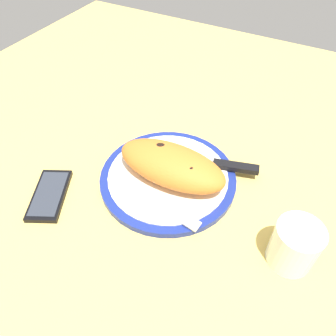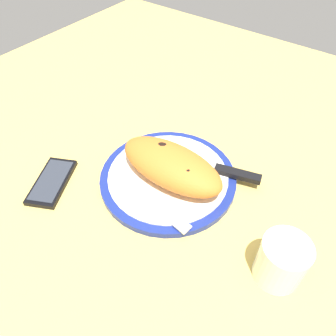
# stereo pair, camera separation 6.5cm
# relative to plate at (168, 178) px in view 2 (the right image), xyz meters

# --- Properties ---
(ground_plane) EXTENTS (1.50, 1.50, 0.03)m
(ground_plane) POSITION_rel_plate_xyz_m (0.00, 0.00, -0.02)
(ground_plane) COLOR #DBB756
(plate) EXTENTS (0.28, 0.28, 0.02)m
(plate) POSITION_rel_plate_xyz_m (0.00, 0.00, 0.00)
(plate) COLOR navy
(plate) RESTS_ON ground_plane
(calzone) EXTENTS (0.23, 0.10, 0.07)m
(calzone) POSITION_rel_plate_xyz_m (0.01, 0.00, 0.04)
(calzone) COLOR orange
(calzone) RESTS_ON plate
(fork) EXTENTS (0.16, 0.04, 0.00)m
(fork) POSITION_rel_plate_xyz_m (0.04, -0.08, 0.01)
(fork) COLOR silver
(fork) RESTS_ON plate
(knife) EXTENTS (0.22, 0.08, 0.01)m
(knife) POSITION_rel_plate_xyz_m (0.09, 0.07, 0.01)
(knife) COLOR silver
(knife) RESTS_ON plate
(smartphone) EXTENTS (0.11, 0.14, 0.01)m
(smartphone) POSITION_rel_plate_xyz_m (-0.19, -0.15, -0.00)
(smartphone) COLOR black
(smartphone) RESTS_ON ground_plane
(water_glass) EXTENTS (0.08, 0.08, 0.08)m
(water_glass) POSITION_rel_plate_xyz_m (0.26, -0.06, 0.03)
(water_glass) COLOR silver
(water_glass) RESTS_ON ground_plane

